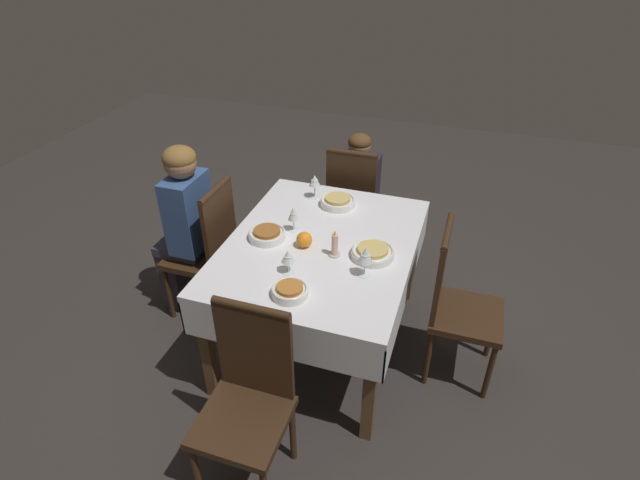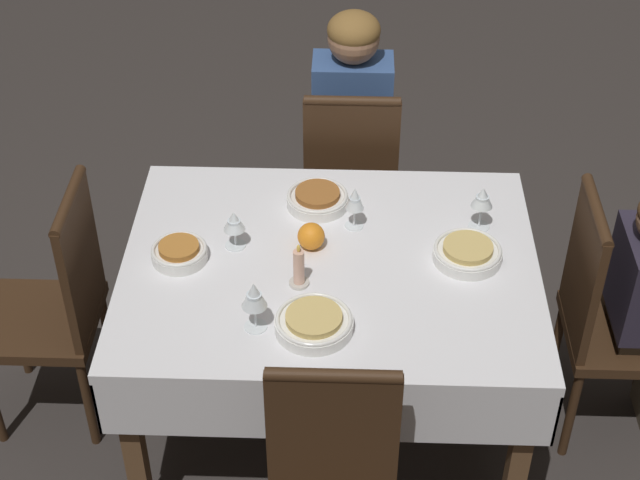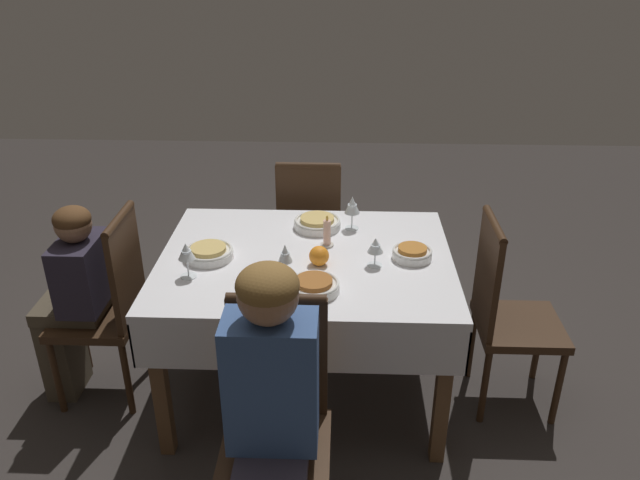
{
  "view_description": "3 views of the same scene",
  "coord_description": "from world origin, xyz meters",
  "px_view_note": "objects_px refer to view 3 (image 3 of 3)",
  "views": [
    {
      "loc": [
        2.17,
        0.71,
        2.29
      ],
      "look_at": [
        0.04,
        0.01,
        0.79
      ],
      "focal_mm": 28.0,
      "sensor_mm": 36.0,
      "label": 1
    },
    {
      "loc": [
        -0.05,
        2.35,
        2.71
      ],
      "look_at": [
        0.03,
        0.09,
        0.9
      ],
      "focal_mm": 55.0,
      "sensor_mm": 36.0,
      "label": 2
    },
    {
      "loc": [
        0.16,
        -2.45,
        2.05
      ],
      "look_at": [
        0.07,
        -0.04,
        0.84
      ],
      "focal_mm": 35.0,
      "sensor_mm": 36.0,
      "label": 3
    }
  ],
  "objects_px": {
    "person_adult_denim": "(271,411)",
    "wine_glass_west": "(186,253)",
    "candle_centerpiece": "(327,235)",
    "chair_east": "(506,309)",
    "bowl_west": "(209,252)",
    "bowl_north": "(317,223)",
    "wine_glass_north": "(352,206)",
    "orange_fruit": "(319,256)",
    "chair_west": "(109,302)",
    "bowl_south": "(314,286)",
    "chair_south": "(277,415)",
    "wine_glass_south": "(285,255)",
    "dining_table": "(306,274)",
    "wine_glass_east": "(375,246)",
    "chair_north": "(310,229)",
    "bowl_east": "(412,253)",
    "person_child_dark": "(73,295)"
  },
  "relations": [
    {
      "from": "dining_table",
      "to": "chair_south",
      "type": "distance_m",
      "value": 0.78
    },
    {
      "from": "wine_glass_south",
      "to": "bowl_west",
      "type": "distance_m",
      "value": 0.4
    },
    {
      "from": "chair_east",
      "to": "bowl_north",
      "type": "relative_size",
      "value": 4.16
    },
    {
      "from": "bowl_east",
      "to": "wine_glass_east",
      "type": "relative_size",
      "value": 1.32
    },
    {
      "from": "wine_glass_west",
      "to": "bowl_east",
      "type": "relative_size",
      "value": 0.89
    },
    {
      "from": "chair_west",
      "to": "wine_glass_west",
      "type": "height_order",
      "value": "chair_west"
    },
    {
      "from": "chair_west",
      "to": "person_adult_denim",
      "type": "relative_size",
      "value": 0.81
    },
    {
      "from": "person_adult_denim",
      "to": "wine_glass_north",
      "type": "bearing_deg",
      "value": 77.6
    },
    {
      "from": "chair_north",
      "to": "chair_south",
      "type": "bearing_deg",
      "value": 88.7
    },
    {
      "from": "chair_north",
      "to": "bowl_west",
      "type": "height_order",
      "value": "chair_north"
    },
    {
      "from": "person_child_dark",
      "to": "wine_glass_south",
      "type": "distance_m",
      "value": 1.06
    },
    {
      "from": "wine_glass_south",
      "to": "orange_fruit",
      "type": "distance_m",
      "value": 0.19
    },
    {
      "from": "wine_glass_north",
      "to": "wine_glass_east",
      "type": "bearing_deg",
      "value": -75.41
    },
    {
      "from": "bowl_south",
      "to": "bowl_west",
      "type": "relative_size",
      "value": 0.96
    },
    {
      "from": "person_adult_denim",
      "to": "candle_centerpiece",
      "type": "height_order",
      "value": "person_adult_denim"
    },
    {
      "from": "chair_west",
      "to": "bowl_west",
      "type": "bearing_deg",
      "value": 91.87
    },
    {
      "from": "wine_glass_south",
      "to": "wine_glass_north",
      "type": "distance_m",
      "value": 0.56
    },
    {
      "from": "person_adult_denim",
      "to": "wine_glass_west",
      "type": "relative_size",
      "value": 7.46
    },
    {
      "from": "chair_north",
      "to": "bowl_south",
      "type": "bearing_deg",
      "value": 94.05
    },
    {
      "from": "chair_east",
      "to": "bowl_west",
      "type": "relative_size",
      "value": 4.37
    },
    {
      "from": "chair_west",
      "to": "wine_glass_north",
      "type": "xyz_separation_m",
      "value": [
        1.12,
        0.35,
        0.35
      ]
    },
    {
      "from": "dining_table",
      "to": "chair_north",
      "type": "height_order",
      "value": "chair_north"
    },
    {
      "from": "chair_west",
      "to": "chair_east",
      "type": "relative_size",
      "value": 1.0
    },
    {
      "from": "chair_east",
      "to": "bowl_west",
      "type": "distance_m",
      "value": 1.36
    },
    {
      "from": "wine_glass_north",
      "to": "orange_fruit",
      "type": "height_order",
      "value": "wine_glass_north"
    },
    {
      "from": "bowl_west",
      "to": "bowl_north",
      "type": "bearing_deg",
      "value": 35.39
    },
    {
      "from": "bowl_south",
      "to": "chair_west",
      "type": "bearing_deg",
      "value": 165.22
    },
    {
      "from": "chair_north",
      "to": "wine_glass_north",
      "type": "relative_size",
      "value": 5.64
    },
    {
      "from": "wine_glass_east",
      "to": "orange_fruit",
      "type": "relative_size",
      "value": 1.53
    },
    {
      "from": "wine_glass_south",
      "to": "chair_west",
      "type": "bearing_deg",
      "value": 170.43
    },
    {
      "from": "bowl_south",
      "to": "wine_glass_east",
      "type": "xyz_separation_m",
      "value": [
        0.25,
        0.23,
        0.07
      ]
    },
    {
      "from": "wine_glass_north",
      "to": "bowl_north",
      "type": "bearing_deg",
      "value": 179.07
    },
    {
      "from": "wine_glass_west",
      "to": "wine_glass_east",
      "type": "xyz_separation_m",
      "value": [
        0.79,
        0.13,
        -0.02
      ]
    },
    {
      "from": "bowl_south",
      "to": "bowl_east",
      "type": "relative_size",
      "value": 1.18
    },
    {
      "from": "chair_east",
      "to": "bowl_east",
      "type": "distance_m",
      "value": 0.51
    },
    {
      "from": "dining_table",
      "to": "wine_glass_north",
      "type": "bearing_deg",
      "value": 55.27
    },
    {
      "from": "bowl_south",
      "to": "chair_south",
      "type": "bearing_deg",
      "value": -103.27
    },
    {
      "from": "chair_north",
      "to": "wine_glass_north",
      "type": "bearing_deg",
      "value": 116.49
    },
    {
      "from": "wine_glass_west",
      "to": "bowl_north",
      "type": "relative_size",
      "value": 0.69
    },
    {
      "from": "bowl_south",
      "to": "wine_glass_south",
      "type": "height_order",
      "value": "wine_glass_south"
    },
    {
      "from": "chair_east",
      "to": "chair_north",
      "type": "bearing_deg",
      "value": 49.28
    },
    {
      "from": "dining_table",
      "to": "wine_glass_north",
      "type": "relative_size",
      "value": 7.76
    },
    {
      "from": "candle_centerpiece",
      "to": "wine_glass_north",
      "type": "bearing_deg",
      "value": 58.91
    },
    {
      "from": "chair_south",
      "to": "bowl_south",
      "type": "bearing_deg",
      "value": 76.73
    },
    {
      "from": "chair_south",
      "to": "chair_west",
      "type": "height_order",
      "value": "same"
    },
    {
      "from": "person_child_dark",
      "to": "bowl_north",
      "type": "relative_size",
      "value": 4.31
    },
    {
      "from": "orange_fruit",
      "to": "person_adult_denim",
      "type": "bearing_deg",
      "value": -98.24
    },
    {
      "from": "person_adult_denim",
      "to": "candle_centerpiece",
      "type": "bearing_deg",
      "value": 81.59
    },
    {
      "from": "dining_table",
      "to": "bowl_south",
      "type": "relative_size",
      "value": 6.27
    },
    {
      "from": "orange_fruit",
      "to": "wine_glass_north",
      "type": "bearing_deg",
      "value": 68.76
    }
  ]
}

